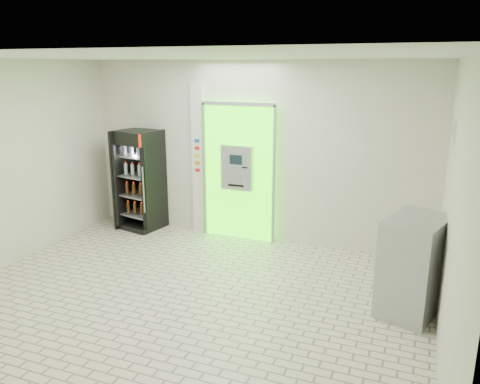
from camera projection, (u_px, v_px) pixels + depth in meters
The scene contains 7 objects.
ground at pixel (184, 300), 5.98m from camera, with size 6.00×6.00×0.00m, color beige.
room_shell at pixel (179, 159), 5.50m from camera, with size 6.00×6.00×6.00m.
atm_assembly at pixel (239, 171), 7.91m from camera, with size 1.30×0.24×2.33m.
pillar at pixel (199, 160), 8.19m from camera, with size 0.22×0.11×2.60m.
beverage_cooler at pixel (140, 182), 8.45m from camera, with size 0.79×0.75×1.80m.
steel_cabinet at pixel (414, 266), 5.57m from camera, with size 0.85×1.03×1.19m.
exit_sign at pixel (454, 133), 5.62m from camera, with size 0.02×0.22×0.26m.
Camera 1 is at (2.66, -4.76, 2.90)m, focal length 35.00 mm.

